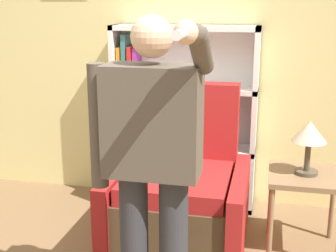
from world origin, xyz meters
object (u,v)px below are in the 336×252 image
Objects in this scene: bookcase at (172,119)px; side_table at (305,186)px; table_lamp at (309,135)px; person_standing at (152,158)px; armchair at (180,195)px.

side_table is (1.07, -0.64, -0.26)m from bookcase.
bookcase reaches higher than table_lamp.
side_table is at bearing 50.16° from person_standing.
armchair reaches higher than table_lamp.
person_standing is at bearing -87.86° from armchair.
armchair is at bearing -73.13° from bookcase.
side_table is 0.36m from table_lamp.
side_table is at bearing -30.87° from bookcase.
person_standing reaches higher than side_table.
side_table is (0.86, 0.04, 0.13)m from armchair.
bookcase is at bearing 106.87° from armchair.
person_standing is (0.04, -0.95, 0.60)m from armchair.
armchair is 1.97× the size of side_table.
table_lamp is (0.86, 0.04, 0.50)m from armchair.
person_standing is at bearing -129.84° from side_table.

